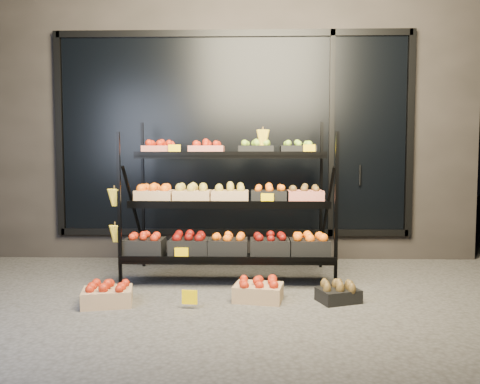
{
  "coord_description": "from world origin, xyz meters",
  "views": [
    {
      "loc": [
        0.23,
        -4.2,
        1.24
      ],
      "look_at": [
        0.11,
        0.55,
        0.91
      ],
      "focal_mm": 35.0,
      "sensor_mm": 36.0,
      "label": 1
    }
  ],
  "objects": [
    {
      "name": "display_rack",
      "position": [
        -0.01,
        0.6,
        0.79
      ],
      "size": [
        2.18,
        1.02,
        1.68
      ],
      "color": "black",
      "rests_on": "ground"
    },
    {
      "name": "floor_crate_midright",
      "position": [
        0.29,
        -0.15,
        0.1
      ],
      "size": [
        0.46,
        0.38,
        0.21
      ],
      "rotation": [
        0.0,
        0.0,
        -0.18
      ],
      "color": "tan",
      "rests_on": "ground"
    },
    {
      "name": "building",
      "position": [
        0.0,
        2.59,
        1.75
      ],
      "size": [
        6.0,
        2.08,
        3.5
      ],
      "color": "#2D2826",
      "rests_on": "ground"
    },
    {
      "name": "ground",
      "position": [
        0.0,
        0.0,
        0.0
      ],
      "size": [
        24.0,
        24.0,
        0.0
      ],
      "primitive_type": "plane",
      "color": "#514F4C",
      "rests_on": "ground"
    },
    {
      "name": "floor_crate_right",
      "position": [
        0.99,
        -0.17,
        0.08
      ],
      "size": [
        0.4,
        0.35,
        0.18
      ],
      "rotation": [
        0.0,
        0.0,
        0.35
      ],
      "color": "black",
      "rests_on": "ground"
    },
    {
      "name": "tag_floor_a",
      "position": [
        -0.28,
        -0.4,
        0.06
      ],
      "size": [
        0.13,
        0.01,
        0.12
      ],
      "primitive_type": "cube",
      "color": "#FCCB00",
      "rests_on": "ground"
    },
    {
      "name": "floor_crate_left",
      "position": [
        -1.0,
        -0.31,
        0.1
      ],
      "size": [
        0.47,
        0.38,
        0.21
      ],
      "rotation": [
        0.0,
        0.0,
        0.22
      ],
      "color": "tan",
      "rests_on": "ground"
    }
  ]
}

